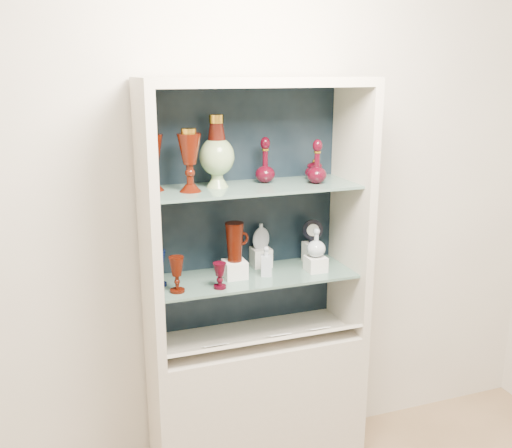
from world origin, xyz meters
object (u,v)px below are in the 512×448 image
object	(u,v)px
pedestal_lamp_left	(152,160)
clear_round_decanter	(316,243)
pedestal_lamp_right	(190,160)
ruby_goblet_small	(220,276)
enamel_urn	(217,151)
ruby_goblet_tall	(177,274)
ruby_pitcher	(235,242)
cameo_medallion	(313,231)
ruby_decanter_b	(317,160)
clear_square_bottle	(266,261)
lidded_bowl	(314,169)
ruby_decanter_a	(265,157)
flat_flask	(261,236)
cobalt_goblet	(159,268)

from	to	relation	value
pedestal_lamp_left	clear_round_decanter	bearing A→B (deg)	-7.36
pedestal_lamp_right	ruby_goblet_small	bearing A→B (deg)	-39.90
pedestal_lamp_right	enamel_urn	size ratio (longest dim) A/B	0.85
pedestal_lamp_right	clear_round_decanter	distance (m)	0.72
pedestal_lamp_left	clear_round_decanter	world-z (taller)	pedestal_lamp_left
ruby_goblet_tall	ruby_pitcher	world-z (taller)	ruby_pitcher
pedestal_lamp_left	cameo_medallion	world-z (taller)	pedestal_lamp_left
ruby_decanter_b	ruby_pitcher	bearing A→B (deg)	174.54
ruby_goblet_tall	clear_square_bottle	distance (m)	0.43
lidded_bowl	clear_round_decanter	size ratio (longest dim) A/B	0.76
ruby_goblet_small	ruby_pitcher	xyz separation A→B (m)	(0.10, 0.11, 0.11)
ruby_goblet_tall	clear_square_bottle	size ratio (longest dim) A/B	1.11
pedestal_lamp_left	lidded_bowl	world-z (taller)	pedestal_lamp_left
enamel_urn	clear_square_bottle	size ratio (longest dim) A/B	2.22
pedestal_lamp_right	lidded_bowl	size ratio (longest dim) A/B	2.65
ruby_decanter_a	ruby_decanter_b	distance (m)	0.23
clear_round_decanter	cameo_medallion	bearing A→B (deg)	72.52
cameo_medallion	ruby_pitcher	bearing A→B (deg)	-155.76
pedestal_lamp_left	lidded_bowl	xyz separation A→B (m)	(0.76, 0.00, -0.08)
ruby_decanter_a	clear_round_decanter	distance (m)	0.47
lidded_bowl	ruby_pitcher	bearing A→B (deg)	-172.64
pedestal_lamp_left	ruby_decanter_b	size ratio (longest dim) A/B	1.23
enamel_urn	clear_square_bottle	world-z (taller)	enamel_urn
enamel_urn	ruby_decanter_b	distance (m)	0.46
enamel_urn	ruby_goblet_small	distance (m)	0.54
pedestal_lamp_right	lidded_bowl	xyz separation A→B (m)	(0.61, 0.08, -0.08)
clear_square_bottle	flat_flask	size ratio (longest dim) A/B	1.12
cobalt_goblet	clear_round_decanter	distance (m)	0.74
ruby_goblet_small	clear_round_decanter	size ratio (longest dim) A/B	0.88
ruby_goblet_tall	pedestal_lamp_left	bearing A→B (deg)	113.40
pedestal_lamp_right	pedestal_lamp_left	bearing A→B (deg)	152.57
pedestal_lamp_left	cameo_medallion	xyz separation A→B (m)	(0.77, 0.03, -0.39)
pedestal_lamp_left	ruby_decanter_b	xyz separation A→B (m)	(0.73, -0.09, -0.02)
ruby_decanter_b	flat_flask	world-z (taller)	ruby_decanter_b
ruby_decanter_b	pedestal_lamp_left	bearing A→B (deg)	173.09
cobalt_goblet	enamel_urn	bearing A→B (deg)	4.05
pedestal_lamp_left	ruby_goblet_small	size ratio (longest dim) A/B	2.25
cobalt_goblet	flat_flask	xyz separation A→B (m)	(0.51, 0.10, 0.07)
pedestal_lamp_right	ruby_decanter_a	bearing A→B (deg)	12.39
flat_flask	cameo_medallion	distance (m)	0.26
ruby_decanter_b	ruby_goblet_tall	bearing A→B (deg)	-175.73
enamel_urn	ruby_decanter_a	bearing A→B (deg)	5.76
enamel_urn	ruby_goblet_tall	bearing A→B (deg)	-151.28
clear_square_bottle	flat_flask	bearing A→B (deg)	80.13
enamel_urn	lidded_bowl	distance (m)	0.49
pedestal_lamp_right	ruby_decanter_a	xyz separation A→B (m)	(0.37, 0.08, -0.02)
lidded_bowl	clear_square_bottle	distance (m)	0.49
pedestal_lamp_left	flat_flask	bearing A→B (deg)	6.50
enamel_urn	ruby_pitcher	distance (m)	0.41
cameo_medallion	clear_square_bottle	bearing A→B (deg)	-145.99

